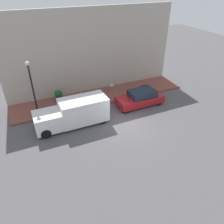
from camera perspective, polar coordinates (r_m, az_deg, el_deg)
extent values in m
plane|color=#514F51|center=(16.55, 3.41, -3.30)|extent=(60.00, 60.00, 0.00)
cube|color=brown|center=(20.27, -2.95, 4.14)|extent=(3.05, 15.88, 0.15)
cube|color=#B2A899|center=(20.32, -5.09, 15.36)|extent=(0.30, 15.88, 7.49)
cube|color=maroon|center=(18.91, 7.23, 3.23)|extent=(1.67, 4.03, 0.66)
cube|color=#192333|center=(18.74, 7.88, 4.89)|extent=(1.47, 2.22, 0.50)
cylinder|color=black|center=(17.79, 4.13, 0.73)|extent=(0.20, 0.67, 0.67)
cylinder|color=black|center=(18.87, 2.08, 2.79)|extent=(0.20, 0.67, 0.67)
cylinder|color=black|center=(19.27, 12.19, 2.70)|extent=(0.20, 0.67, 0.67)
cylinder|color=black|center=(20.28, 9.88, 4.53)|extent=(0.20, 0.67, 0.67)
cube|color=white|center=(16.38, -7.43, 0.63)|extent=(1.82, 3.49, 1.80)
cube|color=white|center=(16.11, -16.44, -2.29)|extent=(1.73, 1.88, 1.26)
cube|color=#192333|center=(15.90, -17.62, -1.47)|extent=(1.55, 1.03, 0.50)
cylinder|color=black|center=(15.72, -16.86, -5.45)|extent=(0.22, 0.71, 0.71)
cylinder|color=black|center=(17.00, -17.78, -2.49)|extent=(0.22, 0.71, 0.71)
cylinder|color=black|center=(16.47, -2.63, -1.99)|extent=(0.22, 0.71, 0.71)
cylinder|color=black|center=(17.70, -4.56, 0.60)|extent=(0.22, 0.71, 0.71)
cube|color=black|center=(20.64, 7.97, 6.02)|extent=(0.30, 1.09, 0.37)
cube|color=black|center=(20.61, 8.37, 6.70)|extent=(0.27, 0.60, 0.12)
cylinder|color=black|center=(20.36, 6.22, 5.33)|extent=(0.10, 0.62, 0.62)
cylinder|color=black|center=(21.06, 9.60, 6.02)|extent=(0.10, 0.62, 0.62)
cube|color=#B7B7BF|center=(18.92, -4.16, 3.69)|extent=(0.30, 1.02, 0.39)
cube|color=black|center=(18.85, -3.80, 4.46)|extent=(0.27, 0.56, 0.12)
cylinder|color=black|center=(18.81, -6.03, 2.88)|extent=(0.10, 0.58, 0.58)
cylinder|color=black|center=(19.20, -2.30, 3.70)|extent=(0.10, 0.58, 0.58)
cylinder|color=black|center=(17.13, -19.81, 4.86)|extent=(0.12, 0.12, 4.24)
sphere|color=silver|center=(16.30, -21.24, 11.77)|extent=(0.31, 0.31, 0.31)
cylinder|color=black|center=(19.82, -13.68, 3.41)|extent=(0.52, 0.52, 0.40)
sphere|color=#195123|center=(19.61, -13.85, 4.61)|extent=(0.67, 0.67, 0.67)
cube|color=silver|center=(21.09, -0.09, 7.03)|extent=(0.40, 0.40, 0.04)
cube|color=silver|center=(20.92, -0.54, 7.55)|extent=(0.40, 0.04, 0.45)
cylinder|color=silver|center=(21.13, 0.53, 6.33)|extent=(0.04, 0.04, 0.46)
cylinder|color=silver|center=(21.41, 0.14, 6.69)|extent=(0.04, 0.04, 0.46)
cylinder|color=silver|center=(21.00, -0.32, 6.16)|extent=(0.04, 0.04, 0.46)
cylinder|color=silver|center=(21.28, -0.71, 6.52)|extent=(0.04, 0.04, 0.46)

